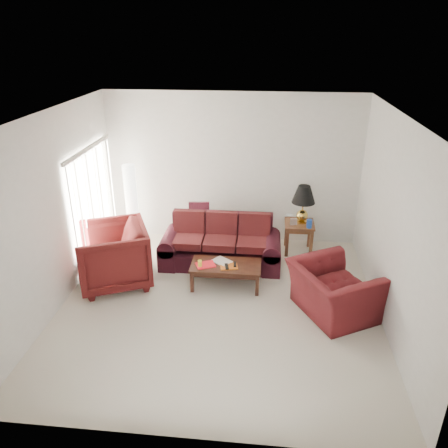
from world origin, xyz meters
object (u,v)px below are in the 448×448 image
(end_table, at_px, (298,237))
(floor_lamp, at_px, (132,206))
(coffee_table, at_px, (226,275))
(sofa, at_px, (221,242))
(armchair_left, at_px, (113,256))
(armchair_right, at_px, (333,291))

(end_table, relative_size, floor_lamp, 0.36)
(floor_lamp, xyz_separation_m, coffee_table, (2.01, -1.38, -0.65))
(sofa, bearing_deg, armchair_left, -156.26)
(coffee_table, bearing_deg, armchair_left, 159.16)
(end_table, height_order, armchair_left, armchair_left)
(sofa, relative_size, end_table, 3.60)
(sofa, relative_size, floor_lamp, 1.29)
(armchair_left, distance_m, coffee_table, 1.95)
(sofa, bearing_deg, floor_lamp, 158.69)
(floor_lamp, bearing_deg, coffee_table, -34.50)
(sofa, xyz_separation_m, coffee_table, (0.17, -0.75, -0.24))
(floor_lamp, height_order, armchair_right, floor_lamp)
(end_table, distance_m, armchair_left, 3.56)
(sofa, xyz_separation_m, floor_lamp, (-1.84, 0.64, 0.40))
(armchair_left, xyz_separation_m, armchair_right, (3.62, -0.49, -0.14))
(sofa, bearing_deg, coffee_table, -79.24)
(armchair_left, height_order, armchair_right, armchair_left)
(sofa, xyz_separation_m, armchair_left, (-1.75, -0.85, 0.08))
(coffee_table, bearing_deg, end_table, 23.56)
(end_table, relative_size, coffee_table, 0.52)
(sofa, distance_m, armchair_left, 1.95)
(end_table, distance_m, floor_lamp, 3.35)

